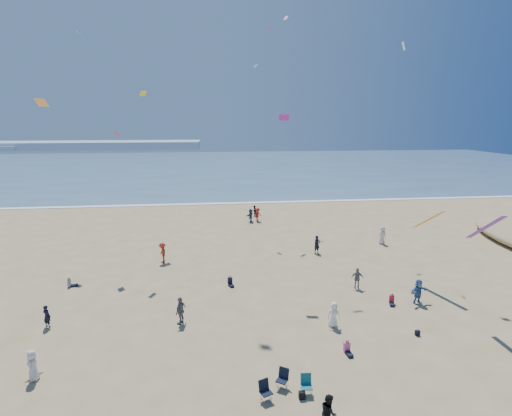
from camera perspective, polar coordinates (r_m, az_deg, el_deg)
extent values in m
plane|color=tan|center=(21.09, -3.18, -25.63)|extent=(220.00, 220.00, 0.00)
cube|color=#476B84|center=(112.30, -6.23, 5.90)|extent=(220.00, 100.00, 0.06)
cube|color=white|center=(62.91, -5.75, 0.63)|extent=(220.00, 1.20, 0.08)
cube|color=#7A8EA8|center=(196.02, -24.50, 8.16)|extent=(110.00, 20.00, 3.20)
imported|color=#2B4F77|center=(51.45, -0.80, -1.07)|extent=(1.32, 1.62, 1.74)
imported|color=white|center=(26.83, 11.02, -14.71)|extent=(0.83, 0.56, 1.67)
imported|color=silver|center=(24.55, -29.28, -19.00)|extent=(0.67, 0.89, 1.65)
imported|color=black|center=(54.57, -0.25, -0.40)|extent=(0.92, 0.91, 1.50)
imported|color=slate|center=(27.10, -10.71, -14.18)|extent=(0.90, 1.17, 1.85)
imported|color=gray|center=(32.71, 14.28, -9.70)|extent=(1.05, 0.64, 1.68)
imported|color=black|center=(29.54, -27.71, -13.53)|extent=(0.65, 0.57, 1.50)
imported|color=black|center=(40.00, 8.70, -5.20)|extent=(0.78, 0.68, 1.81)
imported|color=red|center=(51.82, 0.24, -0.95)|extent=(1.31, 1.20, 1.77)
imported|color=black|center=(19.35, 10.34, -26.75)|extent=(0.65, 0.83, 1.67)
imported|color=#39639F|center=(31.56, 22.17, -10.99)|extent=(1.77, 1.03, 1.82)
imported|color=#AA2F18|center=(38.07, -13.22, -6.25)|extent=(1.07, 1.40, 1.91)
imported|color=silver|center=(44.54, 17.59, -3.74)|extent=(0.94, 1.10, 1.90)
cube|color=black|center=(21.10, 6.58, -25.03)|extent=(0.30, 0.22, 0.38)
cube|color=black|center=(27.59, 22.07, -16.21)|extent=(0.28, 0.18, 0.34)
cube|color=pink|center=(56.19, 4.28, 25.46)|extent=(0.70, 0.71, 0.52)
cube|color=purple|center=(50.06, 2.12, 24.33)|extent=(0.82, 0.88, 0.36)
cube|color=red|center=(37.15, -19.23, 9.97)|extent=(0.72, 0.87, 0.45)
cube|color=yellow|center=(37.16, -15.82, 15.46)|extent=(0.59, 0.87, 0.41)
cube|color=#1E8AEC|center=(44.60, -23.98, 21.91)|extent=(0.61, 0.66, 0.32)
cube|color=orange|center=(28.70, -28.32, 13.13)|extent=(0.68, 0.90, 0.49)
cube|color=purple|center=(31.45, 4.00, 12.79)|extent=(0.80, 0.29, 0.47)
cube|color=#2AB2E1|center=(47.65, -0.07, 19.62)|extent=(0.50, 0.74, 0.35)
cube|color=white|center=(40.33, 20.34, 20.88)|extent=(0.37, 0.63, 0.70)
cube|color=#5D2490|center=(28.02, 29.92, -2.46)|extent=(0.35, 3.14, 2.21)
cube|color=orange|center=(33.74, 23.41, -1.56)|extent=(0.35, 2.64, 1.87)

